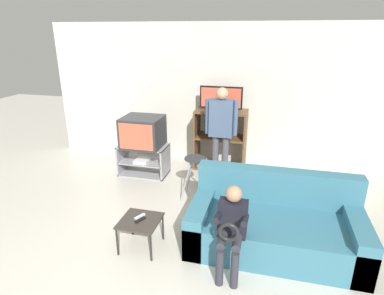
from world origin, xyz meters
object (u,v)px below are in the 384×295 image
television_main (143,132)px  remote_control_black (140,220)px  tv_stand (144,160)px  television_flat (221,99)px  media_shelf (220,139)px  snack_table (140,223)px  couch (274,225)px  person_standing_adult (221,126)px  folding_stool (195,166)px  remote_control_white (140,216)px  person_seated_child (232,225)px

television_main → remote_control_black: (0.76, -1.97, -0.42)m
tv_stand → television_flat: television_flat is taller
television_flat → tv_stand: bearing=-155.5°
media_shelf → television_main: bearing=-153.9°
snack_table → media_shelf: bearing=78.8°
media_shelf → remote_control_black: 2.65m
snack_table → couch: size_ratio=0.23×
couch → person_standing_adult: 1.99m
tv_stand → person_standing_adult: size_ratio=0.53×
folding_stool → remote_control_white: (-0.36, -1.29, -0.14)m
couch → person_standing_adult: bearing=119.7°
media_shelf → folding_stool: size_ratio=1.67×
tv_stand → television_flat: bearing=24.5°
couch → media_shelf: bearing=115.1°
folding_stool → couch: (1.19, -0.93, -0.25)m
folding_stool → snack_table: 1.40m
television_main → television_flat: (1.25, 0.60, 0.51)m
media_shelf → remote_control_white: size_ratio=7.69×
tv_stand → folding_stool: size_ratio=1.29×
remote_control_black → couch: (1.52, 0.43, -0.10)m
tv_stand → couch: couch is taller
television_main → person_standing_adult: size_ratio=0.42×
snack_table → person_standing_adult: bearing=73.5°
snack_table → couch: 1.58m
media_shelf → snack_table: bearing=-101.2°
tv_stand → media_shelf: size_ratio=0.77×
media_shelf → remote_control_white: 2.59m
folding_stool → couch: 1.53m
remote_control_black → snack_table: bearing=167.4°
tv_stand → folding_stool: bearing=-29.9°
remote_control_black → couch: couch is taller
person_seated_child → remote_control_black: bearing=172.4°
television_flat → person_seated_child: 2.87m
person_standing_adult → remote_control_black: bearing=-106.2°
television_flat → couch: television_flat is taller
remote_control_white → person_standing_adult: 2.16m
television_main → couch: television_main is taller
tv_stand → remote_control_black: size_ratio=5.90×
media_shelf → person_seated_child: 2.79m
folding_stool → television_main: bearing=150.3°
snack_table → person_seated_child: 1.12m
tv_stand → snack_table: tv_stand is taller
television_flat → television_main: bearing=-154.5°
snack_table → person_seated_child: person_seated_child is taller
remote_control_black → person_seated_child: (1.07, -0.14, 0.19)m
snack_table → remote_control_white: (-0.03, 0.06, 0.05)m
remote_control_white → person_standing_adult: (0.63, 1.98, 0.59)m
remote_control_black → remote_control_white: (-0.03, 0.06, 0.00)m
media_shelf → person_standing_adult: person_standing_adult is taller
snack_table → remote_control_black: size_ratio=3.17×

